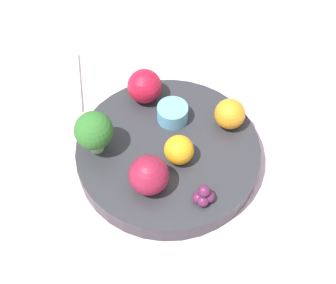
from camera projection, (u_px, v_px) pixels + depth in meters
name	position (u px, v px, depth m)	size (l,w,h in m)	color
ground_plane	(168.00, 166.00, 0.69)	(6.00, 6.00, 0.00)	gray
table_surface	(168.00, 163.00, 0.68)	(1.20, 1.20, 0.02)	silver
bowl	(168.00, 153.00, 0.66)	(0.26, 0.26, 0.03)	#2D2D33
broccoli	(94.00, 131.00, 0.62)	(0.05, 0.05, 0.07)	#99C17A
apple_red	(149.00, 175.00, 0.59)	(0.05, 0.05, 0.05)	maroon
apple_green	(145.00, 86.00, 0.68)	(0.05, 0.05, 0.05)	#B7142D
orange_front	(230.00, 114.00, 0.66)	(0.04, 0.04, 0.04)	orange
orange_back	(179.00, 150.00, 0.62)	(0.04, 0.04, 0.04)	orange
grape_cluster	(204.00, 196.00, 0.59)	(0.03, 0.03, 0.03)	#5B1E42
small_cup	(173.00, 113.00, 0.67)	(0.04, 0.04, 0.02)	#66B2DB
napkin	(42.00, 86.00, 0.76)	(0.13, 0.13, 0.01)	white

